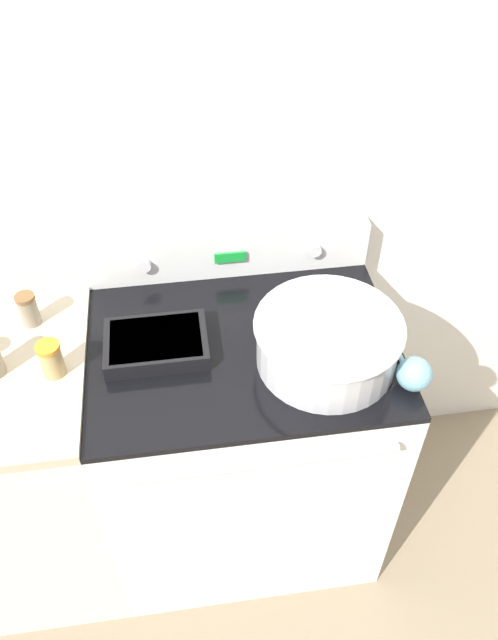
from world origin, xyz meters
TOP-DOWN VIEW (x-y plane):
  - ground_plane at (0.00, 0.00)m, footprint 12.00×12.00m
  - kitchen_wall at (0.00, 0.66)m, footprint 8.00×0.05m
  - stove_range at (0.00, 0.31)m, footprint 0.82×0.66m
  - control_panel at (0.00, 0.60)m, footprint 0.82×0.07m
  - side_counter at (-0.66, 0.31)m, footprint 0.49×0.63m
  - mixing_bowl at (0.20, 0.22)m, footprint 0.37×0.37m
  - casserole_dish at (-0.22, 0.31)m, footprint 0.27×0.18m
  - ladle at (0.39, 0.11)m, footprint 0.09×0.28m
  - spice_jar_orange_cap at (-0.48, 0.26)m, footprint 0.06×0.06m
  - spice_jar_brown_cap at (-0.55, 0.45)m, footprint 0.05×0.05m

SIDE VIEW (x-z plane):
  - ground_plane at x=0.00m, z-range 0.00..0.00m
  - stove_range at x=0.00m, z-range 0.00..0.91m
  - side_counter at x=-0.66m, z-range 0.00..0.92m
  - casserole_dish at x=-0.22m, z-range 0.91..0.96m
  - ladle at x=0.39m, z-range 0.91..1.00m
  - spice_jar_brown_cap at x=-0.55m, z-range 0.92..1.02m
  - spice_jar_orange_cap at x=-0.48m, z-range 0.92..1.02m
  - control_panel at x=0.00m, z-range 0.91..1.06m
  - mixing_bowl at x=0.20m, z-range 0.92..1.05m
  - kitchen_wall at x=0.00m, z-range 0.00..2.50m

